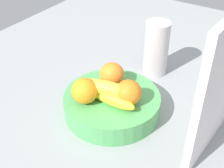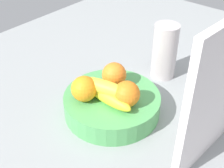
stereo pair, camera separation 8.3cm
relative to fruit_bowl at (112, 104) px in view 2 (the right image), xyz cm
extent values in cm
cube|color=gray|center=(-2.88, 0.69, -4.48)|extent=(180.00, 140.00, 3.00)
cylinder|color=#50A459|center=(0.00, 0.00, 0.00)|extent=(27.28, 27.28, 5.96)
sphere|color=orange|center=(-4.44, -2.93, 6.52)|extent=(7.08, 7.08, 7.08)
sphere|color=orange|center=(6.03, -4.73, 6.52)|extent=(7.08, 7.08, 7.08)
sphere|color=orange|center=(0.41, 5.42, 6.52)|extent=(7.08, 7.08, 7.08)
ellipsoid|color=yellow|center=(2.94, 0.64, 4.98)|extent=(5.19, 17.24, 4.00)
ellipsoid|color=yellow|center=(2.64, -0.24, 7.18)|extent=(7.58, 17.46, 4.00)
cube|color=white|center=(-4.82, 26.90, 15.02)|extent=(28.06, 3.98, 36.00)
cylinder|color=#C0B5B8|center=(-25.65, 1.14, 6.24)|extent=(8.03, 8.03, 18.43)
camera|label=1|loc=(56.24, 36.66, 55.48)|focal=48.92mm
camera|label=2|loc=(51.30, 43.29, 55.48)|focal=48.92mm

